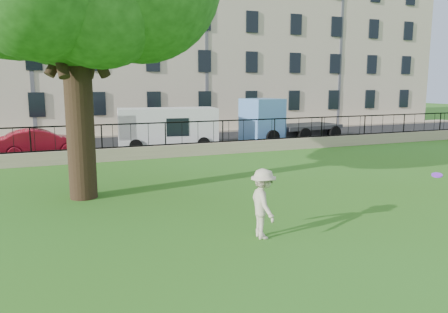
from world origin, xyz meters
name	(u,v)px	position (x,y,z in m)	size (l,w,h in m)	color
ground	(295,236)	(0.00, 0.00, 0.00)	(120.00, 120.00, 0.00)	#326518
retaining_wall	(166,151)	(0.00, 12.00, 0.30)	(50.00, 0.40, 0.60)	gray
iron_railing	(165,134)	(0.00, 12.00, 1.15)	(50.00, 0.05, 1.13)	black
street	(145,145)	(0.00, 16.70, 0.01)	(60.00, 9.00, 0.01)	black
sidewalk	(130,134)	(0.00, 21.90, 0.06)	(60.00, 1.40, 0.12)	gray
building_row	(113,40)	(0.00, 27.57, 6.92)	(56.40, 10.40, 13.80)	beige
man	(263,204)	(-0.77, 0.18, 0.82)	(1.06, 0.61, 1.64)	#BEB39A
frisbee	(437,175)	(4.00, -0.37, 1.22)	(0.27, 0.27, 0.03)	#8627DE
red_sedan	(40,143)	(-5.65, 14.74, 0.68)	(1.43, 4.10, 1.35)	#AA1528
white_van	(168,128)	(0.87, 14.86, 1.12)	(5.32, 2.07, 2.23)	silver
blue_truck	(291,120)	(8.87, 15.14, 1.34)	(6.38, 2.26, 2.67)	#5A8DD3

